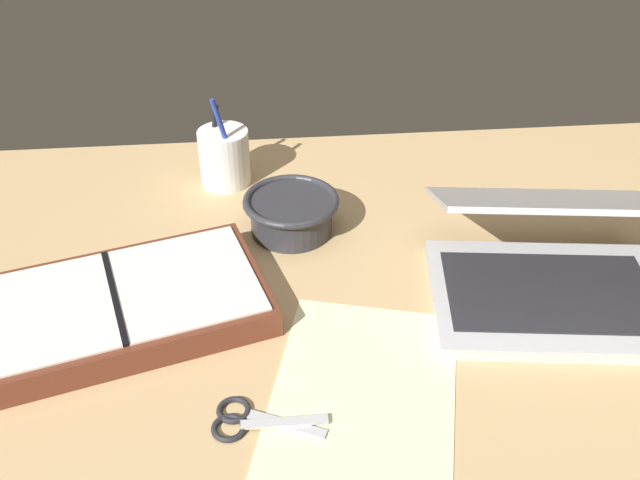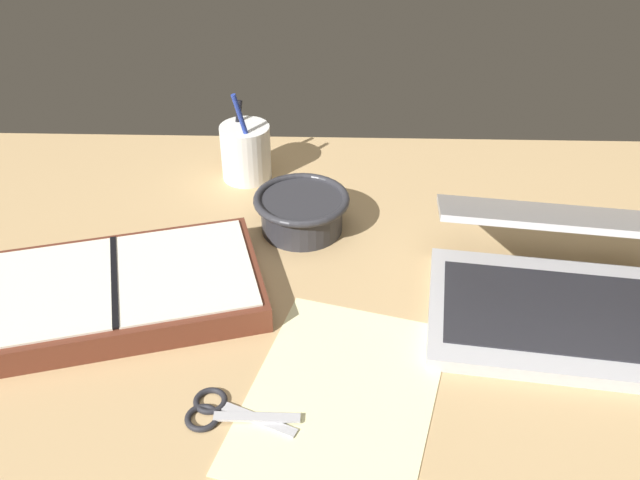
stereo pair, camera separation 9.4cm
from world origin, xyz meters
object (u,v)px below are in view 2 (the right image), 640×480
(laptop, at_px, (554,281))
(scissors, at_px, (219,411))
(planner, at_px, (117,291))
(bowl, at_px, (302,211))
(pen_cup, at_px, (246,152))

(laptop, height_order, scissors, laptop)
(planner, relative_size, scissors, 3.28)
(bowl, distance_m, pen_cup, 0.19)
(laptop, distance_m, pen_cup, 0.55)
(bowl, height_order, pen_cup, pen_cup)
(bowl, bearing_deg, scissors, -101.57)
(scissors, bearing_deg, bowl, 90.28)
(laptop, distance_m, planner, 0.57)
(pen_cup, xyz_separation_m, planner, (-0.13, -0.34, -0.03))
(pen_cup, bearing_deg, laptop, -37.67)
(pen_cup, bearing_deg, scissors, -87.12)
(laptop, bearing_deg, bowl, 159.05)
(bowl, relative_size, pen_cup, 0.89)
(bowl, distance_m, scissors, 0.37)
(pen_cup, bearing_deg, planner, -111.73)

